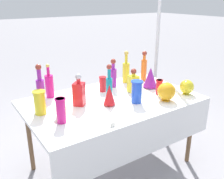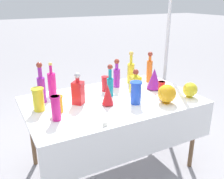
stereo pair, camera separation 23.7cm
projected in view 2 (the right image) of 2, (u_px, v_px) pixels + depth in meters
ground_plane at (112, 165)px, 2.67m from camera, size 40.00×40.00×0.00m
display_table at (114, 107)px, 2.39m from camera, size 1.64×1.00×0.76m
tall_bottle_0 at (41, 86)px, 2.28m from camera, size 0.07×0.07×0.39m
tall_bottle_1 at (110, 83)px, 2.44m from camera, size 0.06×0.06×0.32m
tall_bottle_2 at (149, 69)px, 2.85m from camera, size 0.07×0.07×0.35m
tall_bottle_3 at (131, 71)px, 2.82m from camera, size 0.08×0.08×0.37m
tall_bottle_4 at (117, 75)px, 2.69m from camera, size 0.07×0.07×0.31m
tall_bottle_5 at (52, 83)px, 2.48m from camera, size 0.08×0.08×0.33m
square_decanter_0 at (78, 91)px, 2.27m from camera, size 0.13×0.13×0.30m
square_decanter_1 at (135, 83)px, 2.53m from camera, size 0.10×0.10×0.25m
slender_vase_0 at (58, 103)px, 2.11m from camera, size 0.09×0.09×0.15m
slender_vase_1 at (38, 99)px, 2.13m from camera, size 0.11×0.11×0.20m
slender_vase_2 at (161, 88)px, 2.46m from camera, size 0.07×0.07×0.15m
slender_vase_3 at (105, 83)px, 2.59m from camera, size 0.07×0.07×0.16m
slender_vase_4 at (56, 107)px, 1.96m from camera, size 0.08×0.08×0.20m
slender_vase_5 at (136, 92)px, 2.27m from camera, size 0.11×0.11×0.21m
fluted_vase_0 at (154, 79)px, 2.63m from camera, size 0.15×0.15×0.23m
fluted_vase_1 at (108, 94)px, 2.24m from camera, size 0.11×0.11×0.20m
round_bowl_0 at (190, 90)px, 2.43m from camera, size 0.14×0.14×0.15m
round_bowl_1 at (167, 94)px, 2.29m from camera, size 0.17×0.17×0.18m
price_tag_left at (105, 125)px, 1.89m from camera, size 0.04×0.01×0.03m
cardboard_box_behind_left at (77, 115)px, 3.48m from camera, size 0.51×0.43×0.36m
canopy_pole at (166, 60)px, 3.36m from camera, size 0.18×0.18×2.28m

